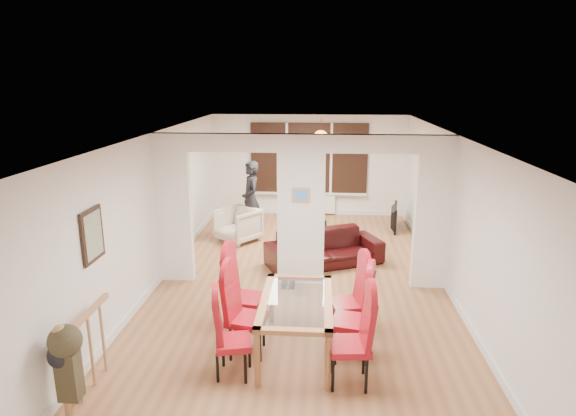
# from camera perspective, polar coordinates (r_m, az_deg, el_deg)

# --- Properties ---
(floor) EXTENTS (5.00, 9.00, 0.01)m
(floor) POSITION_cam_1_polar(r_m,az_deg,el_deg) (8.58, 1.49, -8.76)
(floor) COLOR #94623B
(floor) RESTS_ON ground
(room_walls) EXTENTS (5.00, 9.00, 2.60)m
(room_walls) POSITION_cam_1_polar(r_m,az_deg,el_deg) (8.15, 1.56, -0.36)
(room_walls) COLOR silver
(room_walls) RESTS_ON floor
(divider_wall) EXTENTS (5.00, 0.18, 2.60)m
(divider_wall) POSITION_cam_1_polar(r_m,az_deg,el_deg) (8.15, 1.56, -0.36)
(divider_wall) COLOR white
(divider_wall) RESTS_ON floor
(bay_window_blinds) EXTENTS (3.00, 0.08, 1.80)m
(bay_window_blinds) POSITION_cam_1_polar(r_m,az_deg,el_deg) (12.45, 2.50, 5.93)
(bay_window_blinds) COLOR black
(bay_window_blinds) RESTS_ON room_walls
(radiator) EXTENTS (1.40, 0.08, 0.50)m
(radiator) POSITION_cam_1_polar(r_m,az_deg,el_deg) (12.65, 2.43, 0.53)
(radiator) COLOR white
(radiator) RESTS_ON floor
(pendant_light) EXTENTS (0.36, 0.36, 0.36)m
(pendant_light) POSITION_cam_1_polar(r_m,az_deg,el_deg) (11.23, 3.91, 8.27)
(pendant_light) COLOR orange
(pendant_light) RESTS_ON room_walls
(stair_newel) EXTENTS (0.40, 1.20, 1.10)m
(stair_newel) POSITION_cam_1_polar(r_m,az_deg,el_deg) (6.06, -22.60, -14.89)
(stair_newel) COLOR #A4754B
(stair_newel) RESTS_ON floor
(wall_poster) EXTENTS (0.04, 0.52, 0.67)m
(wall_poster) POSITION_cam_1_polar(r_m,az_deg,el_deg) (6.41, -22.17, -2.99)
(wall_poster) COLOR gray
(wall_poster) RESTS_ON room_walls
(pillar_photo) EXTENTS (0.30, 0.03, 0.25)m
(pillar_photo) POSITION_cam_1_polar(r_m,az_deg,el_deg) (7.98, 1.54, 1.53)
(pillar_photo) COLOR #4C8CD8
(pillar_photo) RESTS_ON divider_wall
(dining_table) EXTENTS (0.91, 1.61, 0.76)m
(dining_table) POSITION_cam_1_polar(r_m,az_deg,el_deg) (6.38, 0.98, -13.83)
(dining_table) COLOR #905C35
(dining_table) RESTS_ON floor
(dining_chair_la) EXTENTS (0.49, 0.49, 1.03)m
(dining_chair_la) POSITION_cam_1_polar(r_m,az_deg,el_deg) (5.93, -6.52, -14.87)
(dining_chair_la) COLOR maroon
(dining_chair_la) RESTS_ON floor
(dining_chair_lb) EXTENTS (0.55, 0.55, 1.14)m
(dining_chair_lb) POSITION_cam_1_polar(r_m,az_deg,el_deg) (6.31, -4.90, -12.29)
(dining_chair_lb) COLOR maroon
(dining_chair_lb) RESTS_ON floor
(dining_chair_lc) EXTENTS (0.54, 0.54, 1.17)m
(dining_chair_lc) POSITION_cam_1_polar(r_m,az_deg,el_deg) (6.82, -5.05, -9.99)
(dining_chair_lc) COLOR maroon
(dining_chair_lc) RESTS_ON floor
(dining_chair_ra) EXTENTS (0.50, 0.50, 1.14)m
(dining_chair_ra) POSITION_cam_1_polar(r_m,az_deg,el_deg) (5.77, 7.34, -15.15)
(dining_chair_ra) COLOR maroon
(dining_chair_ra) RESTS_ON floor
(dining_chair_rb) EXTENTS (0.55, 0.55, 1.16)m
(dining_chair_rb) POSITION_cam_1_polar(r_m,az_deg,el_deg) (6.25, 7.47, -12.54)
(dining_chair_rb) COLOR maroon
(dining_chair_rb) RESTS_ON floor
(dining_chair_rc) EXTENTS (0.53, 0.53, 1.10)m
(dining_chair_rc) POSITION_cam_1_polar(r_m,az_deg,el_deg) (6.76, 7.06, -10.57)
(dining_chair_rc) COLOR maroon
(dining_chair_rc) RESTS_ON floor
(sofa) EXTENTS (2.36, 1.67, 0.64)m
(sofa) POSITION_cam_1_polar(r_m,az_deg,el_deg) (9.29, 4.32, -4.78)
(sofa) COLOR black
(sofa) RESTS_ON floor
(armchair) EXTENTS (1.12, 1.12, 0.74)m
(armchair) POSITION_cam_1_polar(r_m,az_deg,el_deg) (10.62, -5.93, -2.00)
(armchair) COLOR #BCB09F
(armchair) RESTS_ON floor
(person) EXTENTS (0.74, 0.62, 1.73)m
(person) POSITION_cam_1_polar(r_m,az_deg,el_deg) (10.76, -4.42, 1.00)
(person) COLOR black
(person) RESTS_ON floor
(television) EXTENTS (1.02, 0.27, 0.58)m
(television) POSITION_cam_1_polar(r_m,az_deg,el_deg) (11.70, 12.10, -1.04)
(television) COLOR black
(television) RESTS_ON floor
(coffee_table) EXTENTS (1.17, 0.77, 0.25)m
(coffee_table) POSITION_cam_1_polar(r_m,az_deg,el_deg) (10.63, 3.82, -3.32)
(coffee_table) COLOR black
(coffee_table) RESTS_ON floor
(bottle) EXTENTS (0.07, 0.07, 0.27)m
(bottle) POSITION_cam_1_polar(r_m,az_deg,el_deg) (10.48, 4.41, -2.10)
(bottle) COLOR #143F19
(bottle) RESTS_ON coffee_table
(bowl) EXTENTS (0.20, 0.20, 0.05)m
(bowl) POSITION_cam_1_polar(r_m,az_deg,el_deg) (10.65, 3.63, -2.43)
(bowl) COLOR black
(bowl) RESTS_ON coffee_table
(shoes) EXTENTS (0.22, 0.24, 0.09)m
(shoes) POSITION_cam_1_polar(r_m,az_deg,el_deg) (8.37, 0.04, -9.04)
(shoes) COLOR black
(shoes) RESTS_ON floor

